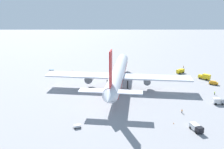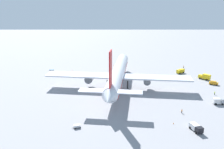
{
  "view_description": "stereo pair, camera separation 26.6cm",
  "coord_description": "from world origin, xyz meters",
  "views": [
    {
      "loc": [
        -120.65,
        3.68,
        42.23
      ],
      "look_at": [
        -0.48,
        3.23,
        6.77
      ],
      "focal_mm": 38.14,
      "sensor_mm": 36.0,
      "label": 1
    },
    {
      "loc": [
        -120.65,
        3.41,
        42.23
      ],
      "look_at": [
        -0.48,
        3.23,
        6.77
      ],
      "focal_mm": 38.14,
      "sensor_mm": 36.0,
      "label": 2
    }
  ],
  "objects": [
    {
      "name": "traffic_cone_1",
      "position": [
        32.02,
        29.77,
        0.28
      ],
      "size": [
        0.36,
        0.36,
        0.55
      ],
      "primitive_type": "cone",
      "color": "orange",
      "rests_on": "ground"
    },
    {
      "name": "airliner",
      "position": [
        -1.36,
        0.2,
        7.48
      ],
      "size": [
        78.84,
        75.3,
        25.32
      ],
      "color": "silver",
      "rests_on": "ground"
    },
    {
      "name": "traffic_cone_0",
      "position": [
        44.82,
        2.14,
        0.28
      ],
      "size": [
        0.36,
        0.36,
        0.55
      ],
      "primitive_type": "cone",
      "color": "orange",
      "rests_on": "ground"
    },
    {
      "name": "service_truck_2",
      "position": [
        12.13,
        -51.23,
        1.69
      ],
      "size": [
        6.32,
        6.31,
        3.24
      ],
      "color": "yellow",
      "rests_on": "ground"
    },
    {
      "name": "ground_worker_0",
      "position": [
        -12.64,
        -46.66,
        0.91
      ],
      "size": [
        0.57,
        0.57,
        1.78
      ],
      "color": "black",
      "rests_on": "ground"
    },
    {
      "name": "service_truck_3",
      "position": [
        25.43,
        -40.64,
        1.44
      ],
      "size": [
        4.96,
        5.85,
        2.55
      ],
      "color": "yellow",
      "rests_on": "ground"
    },
    {
      "name": "traffic_cone_3",
      "position": [
        -41.95,
        -19.34,
        0.28
      ],
      "size": [
        0.36,
        0.36,
        0.55
      ],
      "primitive_type": "cone",
      "color": "orange",
      "rests_on": "ground"
    },
    {
      "name": "service_van",
      "position": [
        2.71,
        -52.44,
        1.03
      ],
      "size": [
        3.79,
        5.0,
        1.97
      ],
      "color": "orange",
      "rests_on": "ground"
    },
    {
      "name": "ground_worker_3",
      "position": [
        -32.86,
        -24.95,
        0.86
      ],
      "size": [
        0.52,
        0.52,
        1.69
      ],
      "color": "black",
      "rests_on": "ground"
    },
    {
      "name": "service_truck_5",
      "position": [
        -47.0,
        -25.82,
        1.31
      ],
      "size": [
        5.87,
        3.74,
        2.35
      ],
      "color": "black",
      "rests_on": "ground"
    },
    {
      "name": "ground_worker_2",
      "position": [
        38.09,
        -46.28,
        0.9
      ],
      "size": [
        0.42,
        0.42,
        1.76
      ],
      "color": "black",
      "rests_on": "ground"
    },
    {
      "name": "baggage_cart_1",
      "position": [
        32.75,
        43.61,
        0.27
      ],
      "size": [
        1.78,
        3.6,
        0.4
      ],
      "color": "#26598C",
      "rests_on": "ground"
    },
    {
      "name": "ground_plane",
      "position": [
        0.0,
        0.0,
        0.0
      ],
      "size": [
        600.0,
        600.0,
        0.0
      ],
      "primitive_type": "plane",
      "color": "gray"
    },
    {
      "name": "baggage_cart_0",
      "position": [
        -44.73,
        15.78,
        0.65
      ],
      "size": [
        2.32,
        3.3,
        1.16
      ],
      "color": "#595B60",
      "rests_on": "ground"
    },
    {
      "name": "service_truck_4",
      "position": [
        -23.96,
        -43.5,
        1.52
      ],
      "size": [
        2.62,
        4.73,
        2.71
      ],
      "color": "#999EA5",
      "rests_on": "ground"
    }
  ]
}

